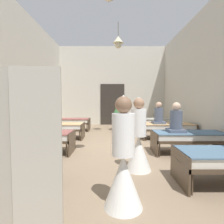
# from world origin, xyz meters

# --- Properties ---
(ground_plane) EXTENTS (6.78, 10.84, 0.10)m
(ground_plane) POSITION_xyz_m (0.00, 0.00, -0.05)
(ground_plane) COLOR #8C755B
(room_shell) EXTENTS (6.58, 10.44, 4.60)m
(room_shell) POSITION_xyz_m (0.00, 1.29, 2.30)
(room_shell) COLOR beige
(room_shell) RESTS_ON ground
(bed_left_row_1) EXTENTS (1.90, 0.84, 0.57)m
(bed_left_row_1) POSITION_xyz_m (-2.04, -0.95, 0.44)
(bed_left_row_1) COLOR #473828
(bed_left_row_1) RESTS_ON ground
(bed_right_row_1) EXTENTS (1.90, 0.84, 0.57)m
(bed_right_row_1) POSITION_xyz_m (2.04, -0.95, 0.44)
(bed_right_row_1) COLOR #473828
(bed_right_row_1) RESTS_ON ground
(bed_left_row_2) EXTENTS (1.90, 0.84, 0.57)m
(bed_left_row_2) POSITION_xyz_m (-2.04, 0.95, 0.44)
(bed_left_row_2) COLOR #473828
(bed_left_row_2) RESTS_ON ground
(bed_right_row_2) EXTENTS (1.90, 0.84, 0.57)m
(bed_right_row_2) POSITION_xyz_m (2.04, 0.95, 0.44)
(bed_right_row_2) COLOR #473828
(bed_right_row_2) RESTS_ON ground
(bed_left_row_3) EXTENTS (1.90, 0.84, 0.57)m
(bed_left_row_3) POSITION_xyz_m (-2.04, 2.85, 0.44)
(bed_left_row_3) COLOR #473828
(bed_left_row_3) RESTS_ON ground
(bed_right_row_3) EXTENTS (1.90, 0.84, 0.57)m
(bed_right_row_3) POSITION_xyz_m (2.04, 2.85, 0.44)
(bed_right_row_3) COLOR #473828
(bed_right_row_3) RESTS_ON ground
(nurse_near_aisle) EXTENTS (0.52, 0.52, 1.49)m
(nurse_near_aisle) POSITION_xyz_m (0.51, -2.20, 0.53)
(nurse_near_aisle) COLOR white
(nurse_near_aisle) RESTS_ON ground
(nurse_mid_aisle) EXTENTS (0.52, 0.52, 1.49)m
(nurse_mid_aisle) POSITION_xyz_m (0.12, -3.52, 0.53)
(nurse_mid_aisle) COLOR white
(nurse_mid_aisle) RESTS_ON ground
(patient_seated_primary) EXTENTS (0.44, 0.44, 0.80)m
(patient_seated_primary) POSITION_xyz_m (1.69, -0.96, 0.87)
(patient_seated_primary) COLOR #515B70
(patient_seated_primary) RESTS_ON bed_right_row_1
(patient_seated_secondary) EXTENTS (0.44, 0.44, 0.80)m
(patient_seated_secondary) POSITION_xyz_m (1.69, 0.89, 0.87)
(patient_seated_secondary) COLOR #515B70
(patient_seated_secondary) RESTS_ON bed_right_row_2
(potted_plant) EXTENTS (0.65, 0.65, 1.34)m
(potted_plant) POSITION_xyz_m (0.26, 3.05, 0.85)
(potted_plant) COLOR brown
(potted_plant) RESTS_ON ground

